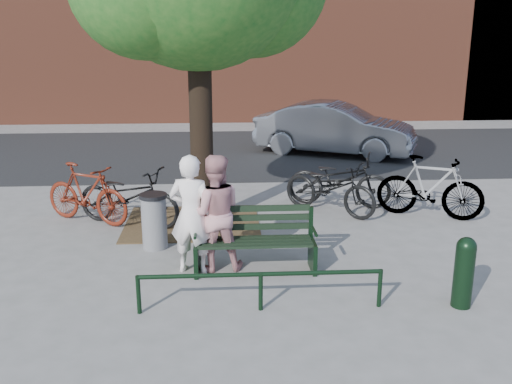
{
  "coord_description": "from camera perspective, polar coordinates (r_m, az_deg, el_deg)",
  "views": [
    {
      "loc": [
        -0.46,
        -7.64,
        3.35
      ],
      "look_at": [
        0.08,
        1.0,
        0.91
      ],
      "focal_mm": 40.0,
      "sensor_mm": 36.0,
      "label": 1
    }
  ],
  "objects": [
    {
      "name": "guard_railing",
      "position": [
        7.1,
        0.47,
        -8.79
      ],
      "size": [
        3.06,
        0.06,
        0.51
      ],
      "color": "black",
      "rests_on": "ground"
    },
    {
      "name": "person_left",
      "position": [
        8.1,
        -6.51,
        -2.24
      ],
      "size": [
        0.71,
        0.56,
        1.73
      ],
      "primitive_type": "imported",
      "rotation": [
        0.0,
        0.0,
        2.89
      ],
      "color": "white",
      "rests_on": "ground"
    },
    {
      "name": "bicycle_a",
      "position": [
        10.38,
        -12.63,
        -0.44
      ],
      "size": [
        2.12,
        1.43,
        1.06
      ],
      "primitive_type": "imported",
      "rotation": [
        0.0,
        0.0,
        1.17
      ],
      "color": "black",
      "rests_on": "ground"
    },
    {
      "name": "bicycle_d",
      "position": [
        11.02,
        17.01,
        0.48
      ],
      "size": [
        1.99,
        1.31,
        1.16
      ],
      "primitive_type": "imported",
      "rotation": [
        0.0,
        0.0,
        1.14
      ],
      "color": "gray",
      "rests_on": "ground"
    },
    {
      "name": "bicycle_e",
      "position": [
        10.88,
        7.41,
        0.46
      ],
      "size": [
        1.91,
        1.77,
        1.02
      ],
      "primitive_type": "imported",
      "rotation": [
        0.0,
        0.0,
        0.87
      ],
      "color": "black",
      "rests_on": "ground"
    },
    {
      "name": "person_right",
      "position": [
        8.19,
        -4.19,
        -2.09
      ],
      "size": [
        0.86,
        0.69,
        1.7
      ],
      "primitive_type": "imported",
      "rotation": [
        0.0,
        0.0,
        3.2
      ],
      "color": "#C7898A",
      "rests_on": "ground"
    },
    {
      "name": "bollard",
      "position": [
        7.61,
        20.1,
        -7.32
      ],
      "size": [
        0.25,
        0.25,
        0.92
      ],
      "color": "black",
      "rests_on": "ground"
    },
    {
      "name": "dirt_pit",
      "position": [
        10.41,
        -6.36,
        -3.08
      ],
      "size": [
        2.4,
        2.0,
        0.02
      ],
      "primitive_type": "cube",
      "color": "brown",
      "rests_on": "ground"
    },
    {
      "name": "ground",
      "position": [
        8.36,
        -0.11,
        -7.9
      ],
      "size": [
        90.0,
        90.0,
        0.0
      ],
      "primitive_type": "plane",
      "color": "gray",
      "rests_on": "ground"
    },
    {
      "name": "road",
      "position": [
        16.49,
        -1.89,
        4.04
      ],
      "size": [
        40.0,
        7.0,
        0.01
      ],
      "primitive_type": "cube",
      "color": "black",
      "rests_on": "ground"
    },
    {
      "name": "bicycle_b",
      "position": [
        10.7,
        -16.59,
        -0.13
      ],
      "size": [
        1.84,
        1.34,
        1.09
      ],
      "primitive_type": "imported",
      "rotation": [
        0.0,
        0.0,
        1.06
      ],
      "color": "#57190C",
      "rests_on": "ground"
    },
    {
      "name": "litter_bin",
      "position": [
        9.21,
        -10.14,
        -2.85
      ],
      "size": [
        0.44,
        0.44,
        0.9
      ],
      "color": "gray",
      "rests_on": "ground"
    },
    {
      "name": "bicycle_c",
      "position": [
        11.38,
        8.33,
        1.22
      ],
      "size": [
        2.14,
        1.31,
        1.06
      ],
      "primitive_type": "imported",
      "rotation": [
        0.0,
        0.0,
        1.25
      ],
      "color": "black",
      "rests_on": "ground"
    },
    {
      "name": "park_bench",
      "position": [
        8.25,
        -0.15,
        -4.63
      ],
      "size": [
        1.74,
        0.54,
        0.97
      ],
      "color": "black",
      "rests_on": "ground"
    },
    {
      "name": "parked_car",
      "position": [
        16.22,
        7.89,
        6.29
      ],
      "size": [
        4.66,
        3.24,
        1.45
      ],
      "primitive_type": "imported",
      "rotation": [
        0.0,
        0.0,
        1.14
      ],
      "color": "gray",
      "rests_on": "ground"
    }
  ]
}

